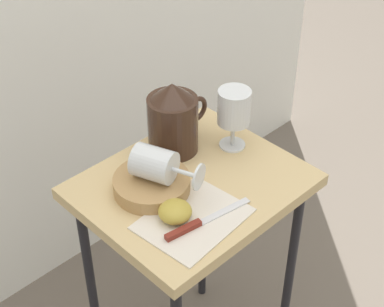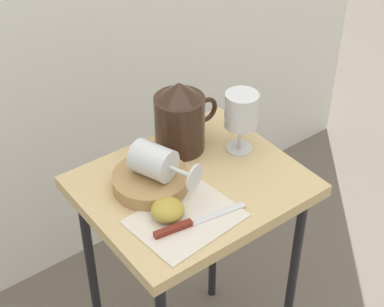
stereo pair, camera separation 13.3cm
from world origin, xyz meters
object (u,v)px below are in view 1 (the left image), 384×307
pitcher (173,123)px  wine_glass_upright (234,110)px  wine_glass_tipped_near (156,164)px  table (192,209)px  apple_half_left (175,211)px  knife (196,224)px  basket_tray (152,184)px

pitcher → wine_glass_upright: 0.15m
wine_glass_upright → wine_glass_tipped_near: (-0.24, 0.00, -0.03)m
table → pitcher: pitcher is taller
table → wine_glass_tipped_near: size_ratio=4.12×
apple_half_left → knife: apple_half_left is taller
pitcher → knife: (-0.15, -0.23, -0.07)m
basket_tray → wine_glass_upright: wine_glass_upright is taller
basket_tray → wine_glass_tipped_near: 0.06m
pitcher → wine_glass_upright: size_ratio=1.17×
wine_glass_tipped_near → apple_half_left: bearing=-110.3°
basket_tray → wine_glass_tipped_near: size_ratio=1.02×
wine_glass_upright → apple_half_left: size_ratio=2.18×
apple_half_left → wine_glass_upright: bearing=18.7°
table → knife: size_ratio=3.24×
wine_glass_tipped_near → knife: bearing=-98.2°
pitcher → table: bearing=-114.8°
table → wine_glass_upright: wine_glass_upright is taller
pitcher → knife: pitcher is taller
table → apple_half_left: (-0.11, -0.06, 0.11)m
table → wine_glass_upright: size_ratio=4.45×
table → basket_tray: bearing=154.6°
apple_half_left → knife: size_ratio=0.33×
wine_glass_tipped_near → apple_half_left: 0.12m
wine_glass_upright → knife: wine_glass_upright is taller
basket_tray → wine_glass_upright: 0.27m
pitcher → apple_half_left: bearing=-132.1°
table → wine_glass_tipped_near: (-0.08, 0.03, 0.16)m
basket_tray → pitcher: bearing=29.8°
wine_glass_upright → apple_half_left: (-0.28, -0.09, -0.08)m
basket_tray → knife: basket_tray is taller
basket_tray → knife: bearing=-94.4°
basket_tray → apple_half_left: (-0.03, -0.11, 0.01)m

